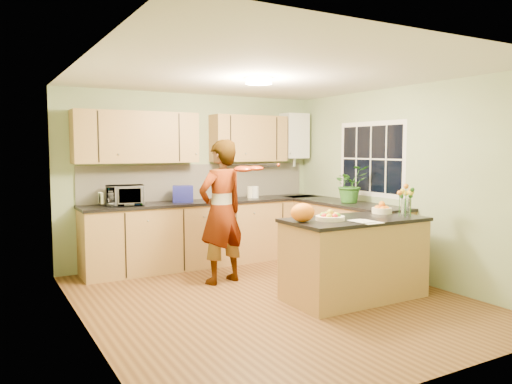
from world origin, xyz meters
TOP-DOWN VIEW (x-y plane):
  - floor at (0.00, 0.00)m, footprint 4.50×4.50m
  - ceiling at (0.00, 0.00)m, footprint 4.00×4.50m
  - wall_back at (0.00, 2.25)m, footprint 4.00×0.02m
  - wall_front at (0.00, -2.25)m, footprint 4.00×0.02m
  - wall_left at (-2.00, 0.00)m, footprint 0.02×4.50m
  - wall_right at (2.00, 0.00)m, footprint 0.02×4.50m
  - back_counter at (0.10, 1.95)m, footprint 3.64×0.62m
  - right_counter at (1.70, 0.85)m, footprint 0.62×2.24m
  - splashback at (0.10, 2.23)m, footprint 3.60×0.02m
  - upper_cabinets at (-0.18, 2.08)m, footprint 3.20×0.34m
  - boiler at (1.70, 2.09)m, footprint 0.40×0.30m
  - window_right at (1.99, 0.60)m, footprint 0.01×1.30m
  - light_switch at (-1.99, -0.60)m, footprint 0.02×0.09m
  - ceiling_lamp at (0.00, 0.30)m, footprint 0.30×0.30m
  - peninsula_island at (0.84, -0.41)m, footprint 1.60×0.82m
  - fruit_dish at (0.49, -0.41)m, footprint 0.32×0.32m
  - orange_bowl at (1.39, -0.26)m, footprint 0.24×0.24m
  - flower_vase at (1.44, -0.59)m, footprint 0.24×0.24m
  - orange_bag at (0.16, -0.36)m, footprint 0.31×0.28m
  - papers at (0.74, -0.71)m, footprint 0.23×0.31m
  - violinist at (-0.18, 0.93)m, footprint 0.74×0.57m
  - violin at (0.02, 0.71)m, footprint 0.62×0.54m
  - microwave at (-1.12, 1.92)m, footprint 0.54×0.41m
  - blue_box at (-0.29, 1.96)m, footprint 0.34×0.30m
  - kettle at (0.39, 1.93)m, footprint 0.16×0.16m
  - jar_cream at (0.83, 1.98)m, footprint 0.12×0.12m
  - jar_white at (0.88, 1.94)m, footprint 0.14×0.14m
  - potted_plant at (1.70, 0.69)m, footprint 0.53×0.48m

SIDE VIEW (x-z plane):
  - floor at x=0.00m, z-range 0.00..0.00m
  - peninsula_island at x=0.84m, z-range 0.00..0.92m
  - back_counter at x=0.10m, z-range 0.00..0.94m
  - right_counter at x=1.70m, z-range 0.00..0.94m
  - violinist at x=-0.18m, z-range 0.00..1.81m
  - papers at x=0.74m, z-range 0.92..0.93m
  - fruit_dish at x=0.49m, z-range 0.91..1.02m
  - orange_bowl at x=1.39m, z-range 0.91..1.04m
  - orange_bag at x=0.16m, z-range 0.92..1.12m
  - jar_cream at x=0.83m, z-range 0.94..1.11m
  - jar_white at x=0.88m, z-range 0.94..1.12m
  - blue_box at x=-0.29m, z-range 0.94..1.17m
  - kettle at x=0.39m, z-range 0.91..1.21m
  - microwave at x=-1.12m, z-range 0.94..1.21m
  - splashback at x=0.10m, z-range 0.94..1.46m
  - potted_plant at x=1.70m, z-range 0.94..1.46m
  - flower_vase at x=1.44m, z-range 0.99..1.44m
  - wall_back at x=0.00m, z-range 0.00..2.50m
  - wall_front at x=0.00m, z-range 0.00..2.50m
  - wall_left at x=-2.00m, z-range 0.00..2.50m
  - wall_right at x=2.00m, z-range 0.00..2.50m
  - light_switch at x=-1.99m, z-range 1.26..1.34m
  - violin at x=0.02m, z-range 1.37..1.52m
  - window_right at x=1.99m, z-range 1.02..2.08m
  - upper_cabinets at x=-0.18m, z-range 1.50..2.20m
  - boiler at x=1.70m, z-range 1.47..2.33m
  - ceiling_lamp at x=0.00m, z-range 2.43..2.50m
  - ceiling at x=0.00m, z-range 2.49..2.51m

